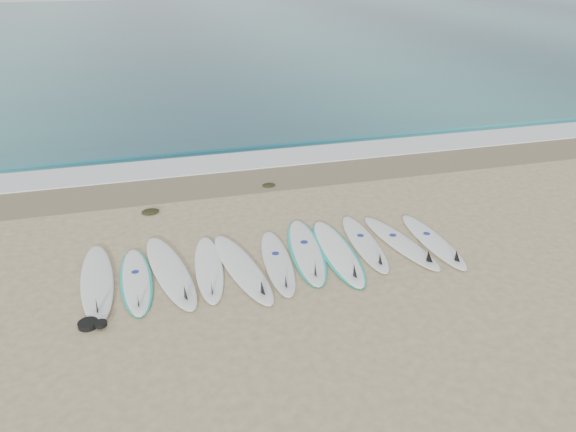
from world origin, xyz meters
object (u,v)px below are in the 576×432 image
object	(u,v)px
surfboard_5	(278,263)
surfboard_10	(434,242)
leash_coil	(91,324)
surfboard_0	(97,283)

from	to	relation	value
surfboard_5	surfboard_10	world-z (taller)	surfboard_5
surfboard_10	leash_coil	xyz separation A→B (m)	(-6.59, -1.02, -0.01)
surfboard_5	leash_coil	world-z (taller)	surfboard_5
surfboard_10	leash_coil	bearing A→B (deg)	-171.73
surfboard_0	leash_coil	size ratio (longest dim) A/B	6.02
surfboard_0	surfboard_5	distance (m)	3.28
surfboard_10	surfboard_5	bearing A→B (deg)	179.02
surfboard_10	leash_coil	world-z (taller)	surfboard_10
surfboard_5	surfboard_0	bearing A→B (deg)	-177.84
surfboard_5	surfboard_10	xyz separation A→B (m)	(3.25, -0.03, -0.00)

